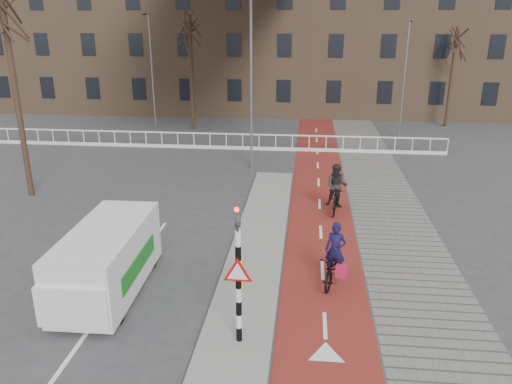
# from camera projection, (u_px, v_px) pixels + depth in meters

# --- Properties ---
(ground) EXTENTS (120.00, 120.00, 0.00)m
(ground) POSITION_uv_depth(u_px,v_px,m) (270.00, 302.00, 13.98)
(ground) COLOR #38383A
(ground) RESTS_ON ground
(bike_lane) EXTENTS (2.50, 60.00, 0.01)m
(bike_lane) POSITION_uv_depth(u_px,v_px,m) (319.00, 189.00, 23.23)
(bike_lane) COLOR maroon
(bike_lane) RESTS_ON ground
(sidewalk) EXTENTS (3.00, 60.00, 0.01)m
(sidewalk) POSITION_uv_depth(u_px,v_px,m) (380.00, 191.00, 22.95)
(sidewalk) COLOR slate
(sidewalk) RESTS_ON ground
(curb_island) EXTENTS (1.80, 16.00, 0.12)m
(curb_island) POSITION_uv_depth(u_px,v_px,m) (259.00, 239.00, 17.79)
(curb_island) COLOR gray
(curb_island) RESTS_ON ground
(traffic_signal) EXTENTS (0.80, 0.80, 3.68)m
(traffic_signal) POSITION_uv_depth(u_px,v_px,m) (238.00, 272.00, 11.49)
(traffic_signal) COLOR black
(traffic_signal) RESTS_ON curb_island
(bollard) EXTENTS (0.12, 0.12, 0.92)m
(bollard) POSITION_uv_depth(u_px,v_px,m) (241.00, 274.00, 14.29)
(bollard) COLOR yellow
(bollard) RESTS_ON curb_island
(cyclist_near) EXTENTS (1.16, 1.96, 1.93)m
(cyclist_near) POSITION_uv_depth(u_px,v_px,m) (335.00, 264.00, 14.75)
(cyclist_near) COLOR black
(cyclist_near) RESTS_ON bike_lane
(cyclist_far) EXTENTS (0.95, 1.95, 2.02)m
(cyclist_far) POSITION_uv_depth(u_px,v_px,m) (336.00, 193.00, 20.19)
(cyclist_far) COLOR black
(cyclist_far) RESTS_ON bike_lane
(van) EXTENTS (1.92, 4.58, 1.95)m
(van) POSITION_uv_depth(u_px,v_px,m) (108.00, 259.00, 14.22)
(van) COLOR silver
(van) RESTS_ON ground
(railing) EXTENTS (28.00, 0.10, 0.99)m
(railing) POSITION_uv_depth(u_px,v_px,m) (210.00, 144.00, 30.34)
(railing) COLOR silver
(railing) RESTS_ON ground
(townhouse_row) EXTENTS (46.00, 10.00, 15.90)m
(townhouse_row) POSITION_uv_depth(u_px,v_px,m) (265.00, 15.00, 41.76)
(townhouse_row) COLOR #7F6047
(townhouse_row) RESTS_ON ground
(tree_left) EXTENTS (0.24, 0.24, 8.78)m
(tree_left) POSITION_uv_depth(u_px,v_px,m) (16.00, 97.00, 20.99)
(tree_left) COLOR black
(tree_left) RESTS_ON ground
(tree_mid) EXTENTS (0.29, 0.29, 7.79)m
(tree_mid) POSITION_uv_depth(u_px,v_px,m) (191.00, 74.00, 34.68)
(tree_mid) COLOR black
(tree_mid) RESTS_ON ground
(tree_right) EXTENTS (0.24, 0.24, 7.00)m
(tree_right) POSITION_uv_depth(u_px,v_px,m) (451.00, 78.00, 35.67)
(tree_right) COLOR black
(tree_right) RESTS_ON ground
(streetlight_near) EXTENTS (0.12, 0.12, 8.60)m
(streetlight_near) POSITION_uv_depth(u_px,v_px,m) (251.00, 86.00, 25.07)
(streetlight_near) COLOR slate
(streetlight_near) RESTS_ON ground
(streetlight_left) EXTENTS (0.12, 0.12, 7.93)m
(streetlight_left) POSITION_uv_depth(u_px,v_px,m) (152.00, 72.00, 34.95)
(streetlight_left) COLOR slate
(streetlight_left) RESTS_ON ground
(streetlight_right) EXTENTS (0.12, 0.12, 7.51)m
(streetlight_right) POSITION_uv_depth(u_px,v_px,m) (404.00, 80.00, 32.11)
(streetlight_right) COLOR slate
(streetlight_right) RESTS_ON ground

